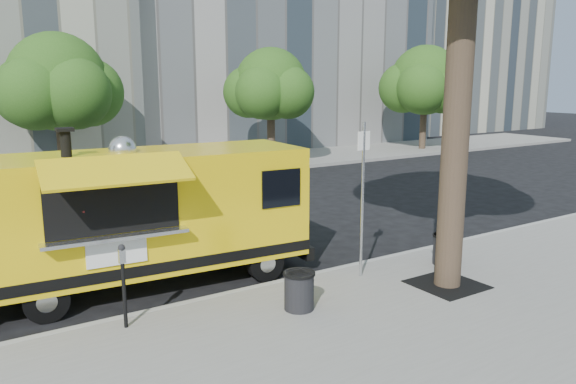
{
  "coord_description": "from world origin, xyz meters",
  "views": [
    {
      "loc": [
        -5.31,
        -9.52,
        3.91
      ],
      "look_at": [
        0.87,
        0.0,
        1.64
      ],
      "focal_mm": 35.0,
      "sensor_mm": 36.0,
      "label": 1
    }
  ],
  "objects_px": {
    "trash_bin_right": "(445,248)",
    "food_truck": "(147,213)",
    "trash_bin_left": "(299,290)",
    "far_tree_d": "(425,80)",
    "sign_post": "(363,191)",
    "parking_meter": "(123,276)",
    "far_tree_c": "(271,84)",
    "far_tree_b": "(57,82)"
  },
  "relations": [
    {
      "from": "trash_bin_right",
      "to": "food_truck",
      "type": "bearing_deg",
      "value": 155.27
    },
    {
      "from": "trash_bin_left",
      "to": "food_truck",
      "type": "bearing_deg",
      "value": 119.42
    },
    {
      "from": "far_tree_d",
      "to": "sign_post",
      "type": "height_order",
      "value": "far_tree_d"
    },
    {
      "from": "parking_meter",
      "to": "far_tree_c",
      "type": "bearing_deg",
      "value": 51.34
    },
    {
      "from": "far_tree_b",
      "to": "trash_bin_right",
      "type": "xyz_separation_m",
      "value": [
        4.5,
        -14.63,
        -3.35
      ]
    },
    {
      "from": "food_truck",
      "to": "trash_bin_left",
      "type": "height_order",
      "value": "food_truck"
    },
    {
      "from": "far_tree_b",
      "to": "food_truck",
      "type": "xyz_separation_m",
      "value": [
        -0.94,
        -12.13,
        -2.39
      ]
    },
    {
      "from": "far_tree_b",
      "to": "trash_bin_right",
      "type": "bearing_deg",
      "value": -72.9
    },
    {
      "from": "far_tree_b",
      "to": "food_truck",
      "type": "relative_size",
      "value": 0.86
    },
    {
      "from": "sign_post",
      "to": "trash_bin_right",
      "type": "relative_size",
      "value": 4.74
    },
    {
      "from": "far_tree_b",
      "to": "trash_bin_left",
      "type": "distance_m",
      "value": 15.31
    },
    {
      "from": "sign_post",
      "to": "trash_bin_right",
      "type": "height_order",
      "value": "sign_post"
    },
    {
      "from": "sign_post",
      "to": "trash_bin_left",
      "type": "bearing_deg",
      "value": -160.36
    },
    {
      "from": "far_tree_d",
      "to": "parking_meter",
      "type": "xyz_separation_m",
      "value": [
        -21.0,
        -13.95,
        -2.91
      ]
    },
    {
      "from": "trash_bin_left",
      "to": "trash_bin_right",
      "type": "bearing_deg",
      "value": 4.44
    },
    {
      "from": "far_tree_d",
      "to": "trash_bin_left",
      "type": "relative_size",
      "value": 8.74
    },
    {
      "from": "far_tree_b",
      "to": "trash_bin_left",
      "type": "bearing_deg",
      "value": -87.54
    },
    {
      "from": "sign_post",
      "to": "food_truck",
      "type": "xyz_separation_m",
      "value": [
        -3.49,
        2.12,
        -0.4
      ]
    },
    {
      "from": "far_tree_c",
      "to": "far_tree_d",
      "type": "distance_m",
      "value": 10.0
    },
    {
      "from": "sign_post",
      "to": "parking_meter",
      "type": "bearing_deg",
      "value": 177.48
    },
    {
      "from": "far_tree_d",
      "to": "trash_bin_right",
      "type": "bearing_deg",
      "value": -134.94
    },
    {
      "from": "parking_meter",
      "to": "far_tree_d",
      "type": "bearing_deg",
      "value": 33.6
    },
    {
      "from": "sign_post",
      "to": "parking_meter",
      "type": "height_order",
      "value": "sign_post"
    },
    {
      "from": "far_tree_c",
      "to": "trash_bin_right",
      "type": "height_order",
      "value": "far_tree_c"
    },
    {
      "from": "sign_post",
      "to": "trash_bin_right",
      "type": "distance_m",
      "value": 2.41
    },
    {
      "from": "far_tree_c",
      "to": "far_tree_b",
      "type": "bearing_deg",
      "value": 178.09
    },
    {
      "from": "trash_bin_right",
      "to": "far_tree_b",
      "type": "bearing_deg",
      "value": 107.1
    },
    {
      "from": "parking_meter",
      "to": "food_truck",
      "type": "relative_size",
      "value": 0.21
    },
    {
      "from": "far_tree_b",
      "to": "far_tree_c",
      "type": "bearing_deg",
      "value": -1.91
    },
    {
      "from": "far_tree_d",
      "to": "parking_meter",
      "type": "relative_size",
      "value": 4.23
    },
    {
      "from": "sign_post",
      "to": "far_tree_d",
      "type": "bearing_deg",
      "value": 40.7
    },
    {
      "from": "trash_bin_right",
      "to": "trash_bin_left",
      "type": "bearing_deg",
      "value": -175.56
    },
    {
      "from": "far_tree_d",
      "to": "parking_meter",
      "type": "distance_m",
      "value": 25.38
    },
    {
      "from": "far_tree_c",
      "to": "sign_post",
      "type": "distance_m",
      "value": 15.48
    },
    {
      "from": "far_tree_d",
      "to": "parking_meter",
      "type": "bearing_deg",
      "value": -146.4
    },
    {
      "from": "far_tree_d",
      "to": "trash_bin_left",
      "type": "xyz_separation_m",
      "value": [
        -18.36,
        -14.83,
        -3.4
      ]
    },
    {
      "from": "far_tree_b",
      "to": "trash_bin_right",
      "type": "relative_size",
      "value": 8.69
    },
    {
      "from": "far_tree_b",
      "to": "far_tree_d",
      "type": "height_order",
      "value": "far_tree_d"
    },
    {
      "from": "sign_post",
      "to": "food_truck",
      "type": "bearing_deg",
      "value": 148.68
    },
    {
      "from": "food_truck",
      "to": "trash_bin_right",
      "type": "bearing_deg",
      "value": -20.5
    },
    {
      "from": "far_tree_b",
      "to": "far_tree_c",
      "type": "relative_size",
      "value": 1.06
    },
    {
      "from": "far_tree_c",
      "to": "trash_bin_right",
      "type": "distance_m",
      "value": 15.36
    }
  ]
}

